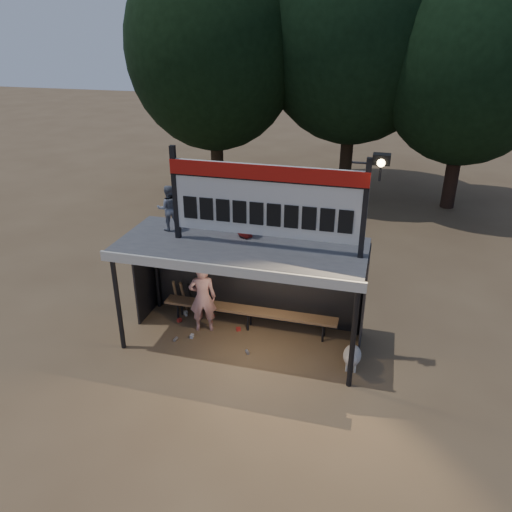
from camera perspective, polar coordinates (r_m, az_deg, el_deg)
The scene contains 13 objects.
ground at distance 11.12m, azimuth -1.55°, elevation -9.64°, with size 80.00×80.00×0.00m, color brown.
player at distance 11.13m, azimuth -6.11°, elevation -4.75°, with size 0.60×0.39×1.65m, color silver.
child_a at distance 10.68m, azimuth -9.97°, elevation 5.42°, with size 0.48×0.37×0.98m, color slate.
child_b at distance 10.17m, azimuth -1.27°, elevation 4.52°, with size 0.43×0.28×0.88m, color #A11D18.
dugout_shelter at distance 10.40m, azimuth -1.29°, elevation -0.50°, with size 5.10×2.08×2.32m.
scoreboard_assembly at distance 9.48m, azimuth 1.46°, elevation 6.57°, with size 4.10×0.27×1.99m.
bench at distance 11.33m, azimuth -0.78°, elevation -6.31°, with size 4.00×0.35×0.48m.
tree_left at distance 19.92m, azimuth -4.88°, elevation 22.61°, with size 6.46×6.46×9.27m.
tree_mid at distance 20.32m, azimuth 11.37°, elevation 24.14°, with size 7.22×7.22×10.36m.
tree_right at distance 19.43m, azimuth 23.39°, elevation 19.79°, with size 6.08×6.08×8.72m.
dog at distance 10.37m, azimuth 10.92°, elevation -11.15°, with size 0.36×0.81×0.49m.
bats at distance 12.06m, azimuth -8.29°, elevation -4.52°, with size 0.47×0.32×0.84m.
litter at distance 11.58m, azimuth -6.26°, elevation -8.02°, with size 2.00×1.31×0.08m.
Camera 1 is at (2.66, -8.75, 6.32)m, focal length 35.00 mm.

